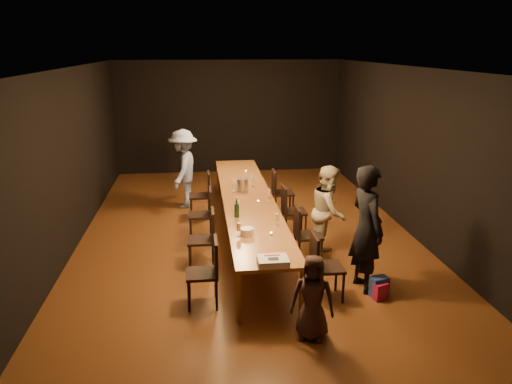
{
  "coord_description": "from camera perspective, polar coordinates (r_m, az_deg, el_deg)",
  "views": [
    {
      "loc": [
        -0.84,
        -8.46,
        3.35
      ],
      "look_at": [
        0.09,
        -0.52,
        1.0
      ],
      "focal_mm": 35.0,
      "sensor_mm": 36.0,
      "label": 1
    }
  ],
  "objects": [
    {
      "name": "plate_stack",
      "position": [
        7.12,
        -1.04,
        -4.57
      ],
      "size": [
        0.25,
        0.25,
        0.11
      ],
      "primitive_type": "cylinder",
      "rotation": [
        0.0,
        0.0,
        -0.38
      ],
      "color": "white",
      "rests_on": "table"
    },
    {
      "name": "champagne_bottle",
      "position": [
        7.84,
        -2.22,
        -1.77
      ],
      "size": [
        0.09,
        0.09,
        0.32
      ],
      "primitive_type": null,
      "rotation": [
        0.0,
        0.0,
        -0.18
      ],
      "color": "black",
      "rests_on": "table"
    },
    {
      "name": "chair_right_3",
      "position": [
        10.23,
        3.12,
        -0.03
      ],
      "size": [
        0.42,
        0.42,
        0.93
      ],
      "primitive_type": null,
      "rotation": [
        0.0,
        0.0,
        -1.57
      ],
      "color": "black",
      "rests_on": "ground"
    },
    {
      "name": "chair_left_2",
      "position": [
        8.94,
        -6.38,
        -2.55
      ],
      "size": [
        0.42,
        0.42,
        0.93
      ],
      "primitive_type": null,
      "rotation": [
        0.0,
        0.0,
        1.57
      ],
      "color": "black",
      "rests_on": "ground"
    },
    {
      "name": "tealight_mid",
      "position": [
        8.6,
        0.25,
        -1.12
      ],
      "size": [
        0.05,
        0.05,
        0.03
      ],
      "primitive_type": "cylinder",
      "color": "#B2B7B2",
      "rests_on": "table"
    },
    {
      "name": "ice_bucket",
      "position": [
        9.28,
        -1.58,
        0.84
      ],
      "size": [
        0.25,
        0.25,
        0.23
      ],
      "primitive_type": "cylinder",
      "rotation": [
        0.0,
        0.0,
        0.25
      ],
      "color": "silver",
      "rests_on": "table"
    },
    {
      "name": "chair_right_2",
      "position": [
        9.1,
        4.39,
        -2.15
      ],
      "size": [
        0.42,
        0.42,
        0.93
      ],
      "primitive_type": null,
      "rotation": [
        0.0,
        0.0,
        -1.57
      ],
      "color": "black",
      "rests_on": "ground"
    },
    {
      "name": "wineglass_5",
      "position": [
        9.64,
        -0.47,
        1.37
      ],
      "size": [
        0.06,
        0.06,
        0.21
      ],
      "primitive_type": null,
      "color": "silver",
      "rests_on": "table"
    },
    {
      "name": "chair_left_3",
      "position": [
        10.09,
        -6.44,
        -0.35
      ],
      "size": [
        0.42,
        0.42,
        0.93
      ],
      "primitive_type": null,
      "rotation": [
        0.0,
        0.0,
        1.57
      ],
      "color": "black",
      "rests_on": "ground"
    },
    {
      "name": "wineglass_1",
      "position": [
        7.44,
        2.35,
        -3.25
      ],
      "size": [
        0.06,
        0.06,
        0.21
      ],
      "primitive_type": null,
      "color": "beige",
      "rests_on": "table"
    },
    {
      "name": "woman_birthday",
      "position": [
        7.12,
        12.54,
        -4.09
      ],
      "size": [
        0.56,
        0.74,
        1.81
      ],
      "primitive_type": "imported",
      "rotation": [
        0.0,
        0.0,
        1.77
      ],
      "color": "black",
      "rests_on": "ground"
    },
    {
      "name": "ground",
      "position": [
        9.14,
        -0.93,
        -5.12
      ],
      "size": [
        10.0,
        10.0,
        0.0
      ],
      "primitive_type": "plane",
      "color": "#4D2913",
      "rests_on": "ground"
    },
    {
      "name": "woman_tan",
      "position": [
        8.22,
        8.33,
        -2.18
      ],
      "size": [
        0.81,
        0.9,
        1.52
      ],
      "primitive_type": "imported",
      "rotation": [
        0.0,
        0.0,
        1.18
      ],
      "color": "beige",
      "rests_on": "ground"
    },
    {
      "name": "gift_bag_blue",
      "position": [
        7.22,
        13.89,
        -10.47
      ],
      "size": [
        0.27,
        0.21,
        0.29
      ],
      "primitive_type": "cube",
      "rotation": [
        0.0,
        0.0,
        0.26
      ],
      "color": "#2549A0",
      "rests_on": "ground"
    },
    {
      "name": "tealight_near",
      "position": [
        7.16,
        1.74,
        -4.79
      ],
      "size": [
        0.05,
        0.05,
        0.03
      ],
      "primitive_type": "cylinder",
      "color": "#B2B7B2",
      "rests_on": "table"
    },
    {
      "name": "wineglass_2",
      "position": [
        8.06,
        -2.08,
        -1.68
      ],
      "size": [
        0.06,
        0.06,
        0.21
      ],
      "primitive_type": null,
      "color": "silver",
      "rests_on": "table"
    },
    {
      "name": "gift_bag_red",
      "position": [
        7.17,
        14.04,
        -10.97
      ],
      "size": [
        0.22,
        0.17,
        0.23
      ],
      "primitive_type": "cube",
      "rotation": [
        0.0,
        0.0,
        0.37
      ],
      "color": "#C01C54",
      "rests_on": "ground"
    },
    {
      "name": "tealight_far",
      "position": [
        10.67,
        -1.15,
        2.36
      ],
      "size": [
        0.05,
        0.05,
        0.03
      ],
      "primitive_type": "cylinder",
      "color": "#B2B7B2",
      "rests_on": "table"
    },
    {
      "name": "child",
      "position": [
        5.99,
        6.5,
        -11.89
      ],
      "size": [
        0.59,
        0.48,
        1.05
      ],
      "primitive_type": "imported",
      "rotation": [
        0.0,
        0.0,
        -0.32
      ],
      "color": "#392420",
      "rests_on": "ground"
    },
    {
      "name": "wineglass_4",
      "position": [
        9.27,
        -2.59,
        0.74
      ],
      "size": [
        0.06,
        0.06,
        0.21
      ],
      "primitive_type": null,
      "color": "silver",
      "rests_on": "table"
    },
    {
      "name": "birthday_cake",
      "position": [
        6.22,
        1.95,
        -7.89
      ],
      "size": [
        0.38,
        0.3,
        0.09
      ],
      "rotation": [
        0.0,
        0.0,
        0.0
      ],
      "color": "white",
      "rests_on": "table"
    },
    {
      "name": "table",
      "position": [
        8.91,
        -0.95,
        -0.92
      ],
      "size": [
        0.9,
        6.0,
        0.75
      ],
      "color": "brown",
      "rests_on": "ground"
    },
    {
      "name": "chair_right_1",
      "position": [
        8.0,
        6.02,
        -4.86
      ],
      "size": [
        0.42,
        0.42,
        0.93
      ],
      "primitive_type": null,
      "rotation": [
        0.0,
        0.0,
        -1.57
      ],
      "color": "black",
      "rests_on": "ground"
    },
    {
      "name": "room_shell",
      "position": [
        8.6,
        -1.0,
        7.86
      ],
      "size": [
        6.04,
        10.04,
        3.02
      ],
      "color": "black",
      "rests_on": "ground"
    },
    {
      "name": "chair_left_0",
      "position": [
        6.72,
        -6.18,
        -9.17
      ],
      "size": [
        0.42,
        0.42,
        0.93
      ],
      "primitive_type": null,
      "rotation": [
        0.0,
        0.0,
        1.57
      ],
      "color": "black",
      "rests_on": "ground"
    },
    {
      "name": "wineglass_3",
      "position": [
        8.69,
        1.5,
        -0.33
      ],
      "size": [
        0.06,
        0.06,
        0.21
      ],
      "primitive_type": null,
      "color": "beige",
      "rests_on": "table"
    },
    {
      "name": "man_blue",
      "position": [
        10.7,
        -8.29,
        2.64
      ],
      "size": [
        0.84,
        1.19,
        1.68
      ],
      "primitive_type": "imported",
      "rotation": [
        0.0,
        0.0,
        -1.79
      ],
      "color": "#869BCF",
      "rests_on": "ground"
    },
    {
      "name": "chair_left_1",
      "position": [
        7.82,
        -6.3,
        -5.39
      ],
      "size": [
        0.42,
        0.42,
        0.93
      ],
      "primitive_type": null,
      "rotation": [
        0.0,
        0.0,
        1.57
      ],
      "color": "black",
      "rests_on": "ground"
    },
    {
      "name": "wineglass_0",
      "position": [
        7.06,
        -1.97,
        -4.35
      ],
      "size": [
        0.06,
        0.06,
        0.21
      ],
      "primitive_type": null,
      "color": "beige",
      "rests_on": "table"
    },
    {
      "name": "chair_right_0",
      "position": [
        6.93,
        8.18,
        -8.42
      ],
      "size": [
        0.42,
        0.42,
        0.93
      ],
      "primitive_type": null,
      "rotation": [
        0.0,
        0.0,
        -1.57
      ],
      "color": "black",
      "rests_on": "ground"
    }
  ]
}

